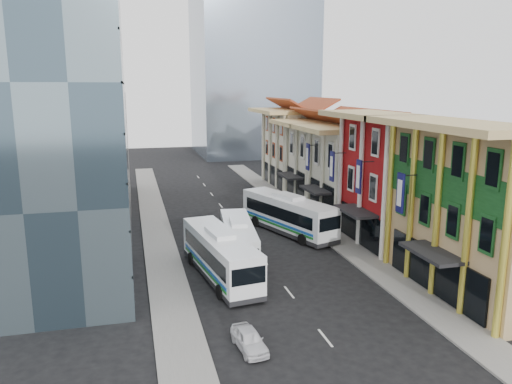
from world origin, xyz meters
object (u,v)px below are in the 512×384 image
object	(u,v)px
shophouse_tan	(489,211)
office_tower	(46,83)
bus_left_near	(220,254)
sedan_left	(249,339)
bus_right	(288,214)
bus_left_far	(238,239)

from	to	relation	value
shophouse_tan	office_tower	world-z (taller)	office_tower
shophouse_tan	bus_left_near	world-z (taller)	shophouse_tan
bus_left_near	sedan_left	distance (m)	11.33
bus_right	sedan_left	world-z (taller)	bus_right
bus_left_near	shophouse_tan	bearing A→B (deg)	-29.57
bus_left_near	sedan_left	bearing A→B (deg)	-100.22
bus_left_far	sedan_left	world-z (taller)	bus_left_far
bus_left_far	sedan_left	distance (m)	15.67
shophouse_tan	sedan_left	size ratio (longest dim) A/B	3.99
sedan_left	bus_left_near	bearing A→B (deg)	81.48
office_tower	bus_right	bearing A→B (deg)	9.25
office_tower	sedan_left	size ratio (longest dim) A/B	8.55
bus_left_near	sedan_left	world-z (taller)	bus_left_near
office_tower	sedan_left	world-z (taller)	office_tower
shophouse_tan	office_tower	size ratio (longest dim) A/B	0.47
office_tower	bus_right	xyz separation A→B (m)	(21.58, 3.52, -12.97)
bus_right	sedan_left	bearing A→B (deg)	-132.91
shophouse_tan	office_tower	distance (m)	35.19
shophouse_tan	bus_left_far	distance (m)	20.03
office_tower	bus_left_far	distance (m)	20.21
bus_left_near	sedan_left	xyz separation A→B (m)	(-0.37, -11.25, -1.34)
bus_right	shophouse_tan	bearing A→B (deg)	-81.37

